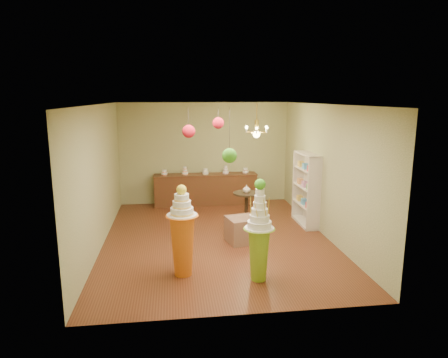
{
  "coord_description": "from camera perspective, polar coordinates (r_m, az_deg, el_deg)",
  "views": [
    {
      "loc": [
        -0.94,
        -8.54,
        3.16
      ],
      "look_at": [
        0.17,
        0.0,
        1.38
      ],
      "focal_mm": 32.0,
      "sensor_mm": 36.0,
      "label": 1
    }
  ],
  "objects": [
    {
      "name": "ceiling",
      "position": [
        8.59,
        -1.12,
        10.61
      ],
      "size": [
        6.5,
        6.5,
        0.0
      ],
      "primitive_type": "plane",
      "rotation": [
        3.14,
        0.0,
        0.0
      ],
      "color": "white",
      "rests_on": "ground"
    },
    {
      "name": "wall_front",
      "position": [
        5.63,
        2.6,
        -5.52
      ],
      "size": [
        5.0,
        0.04,
        3.0
      ],
      "primitive_type": "cube",
      "color": "tan",
      "rests_on": "ground"
    },
    {
      "name": "shelving_unit",
      "position": [
        10.15,
        11.65,
        -1.41
      ],
      "size": [
        0.33,
        1.2,
        1.8
      ],
      "color": "beige",
      "rests_on": "floor"
    },
    {
      "name": "pom_red_left",
      "position": [
        6.9,
        -5.07,
        6.8
      ],
      "size": [
        0.22,
        0.22,
        0.53
      ],
      "color": "#3B332A",
      "rests_on": "ceiling"
    },
    {
      "name": "chandelier",
      "position": [
        9.94,
        4.66,
        6.69
      ],
      "size": [
        0.82,
        0.82,
        0.85
      ],
      "rotation": [
        0.0,
        0.0,
        0.33
      ],
      "color": "#E7C351",
      "rests_on": "ceiling"
    },
    {
      "name": "pom_green_mid",
      "position": [
        6.4,
        0.79,
        3.36
      ],
      "size": [
        0.24,
        0.24,
        0.89
      ],
      "color": "#3B332A",
      "rests_on": "ceiling"
    },
    {
      "name": "pedestal_green",
      "position": [
        7.0,
        5.03,
        -8.79
      ],
      "size": [
        0.56,
        0.56,
        1.81
      ],
      "rotation": [
        0.0,
        0.0,
        -0.11
      ],
      "color": "#83B127",
      "rests_on": "floor"
    },
    {
      "name": "floor",
      "position": [
        9.16,
        -1.04,
        -8.51
      ],
      "size": [
        6.5,
        6.5,
        0.0
      ],
      "primitive_type": "plane",
      "color": "#5A2B18",
      "rests_on": "ground"
    },
    {
      "name": "pom_red_right",
      "position": [
        6.81,
        -0.83,
        8.0
      ],
      "size": [
        0.19,
        0.19,
        0.37
      ],
      "color": "#3B332A",
      "rests_on": "ceiling"
    },
    {
      "name": "round_table",
      "position": [
        9.93,
        3.21,
        -3.61
      ],
      "size": [
        0.76,
        0.76,
        0.84
      ],
      "rotation": [
        0.0,
        0.0,
        0.17
      ],
      "color": "black",
      "rests_on": "floor"
    },
    {
      "name": "pedestal_orange",
      "position": [
        7.21,
        -5.95,
        -8.35
      ],
      "size": [
        0.6,
        0.6,
        1.67
      ],
      "rotation": [
        0.0,
        0.0,
        -0.12
      ],
      "color": "orange",
      "rests_on": "floor"
    },
    {
      "name": "burlap_riser",
      "position": [
        8.88,
        2.52,
        -7.26
      ],
      "size": [
        0.74,
        0.74,
        0.56
      ],
      "primitive_type": "cube",
      "rotation": [
        0.0,
        0.0,
        0.23
      ],
      "color": "#825E47",
      "rests_on": "floor"
    },
    {
      "name": "wall_right",
      "position": [
        9.36,
        14.32,
        1.1
      ],
      "size": [
        0.04,
        6.5,
        3.0
      ],
      "primitive_type": "cube",
      "color": "tan",
      "rests_on": "ground"
    },
    {
      "name": "vase",
      "position": [
        9.83,
        3.23,
        -1.4
      ],
      "size": [
        0.19,
        0.19,
        0.19
      ],
      "primitive_type": "imported",
      "rotation": [
        0.0,
        0.0,
        -0.04
      ],
      "color": "beige",
      "rests_on": "round_table"
    },
    {
      "name": "wall_left",
      "position": [
        8.84,
        -17.41,
        0.31
      ],
      "size": [
        0.04,
        6.5,
        3.0
      ],
      "primitive_type": "cube",
      "color": "tan",
      "rests_on": "ground"
    },
    {
      "name": "sideboard",
      "position": [
        11.86,
        -2.65,
        -1.4
      ],
      "size": [
        3.04,
        0.54,
        1.16
      ],
      "color": "#542F1A",
      "rests_on": "floor"
    },
    {
      "name": "wall_back",
      "position": [
        11.94,
        -2.81,
        3.68
      ],
      "size": [
        5.0,
        0.04,
        3.0
      ],
      "primitive_type": "cube",
      "color": "tan",
      "rests_on": "ground"
    }
  ]
}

